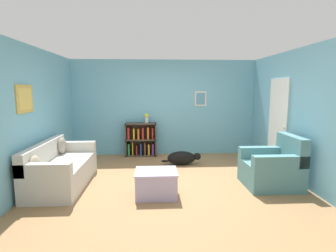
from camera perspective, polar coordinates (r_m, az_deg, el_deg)
ground_plane at (r=5.32m, az=0.25°, el=-11.88°), size 14.00×14.00×0.00m
wall_back at (r=7.27m, az=-0.80°, el=4.01°), size 5.60×0.13×2.60m
wall_left at (r=5.50m, az=-27.33°, el=1.80°), size 0.13×5.00×2.60m
wall_right at (r=5.79m, az=26.32°, el=2.05°), size 0.16×5.00×2.60m
couch at (r=5.41m, az=-22.32°, el=-8.71°), size 0.85×1.86×0.82m
bookshelf at (r=7.19m, az=-5.90°, el=-3.06°), size 0.83×0.30×0.91m
recliner_chair at (r=5.35m, az=21.95°, el=-8.48°), size 0.96×0.88×0.96m
coffee_table at (r=4.56m, az=-2.59°, el=-12.20°), size 0.71×0.57×0.44m
dog at (r=6.37m, az=3.16°, el=-6.95°), size 0.96×0.30×0.33m
vase at (r=7.07m, az=-4.68°, el=1.84°), size 0.11×0.11×0.25m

